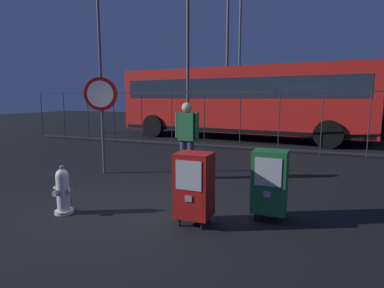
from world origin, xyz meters
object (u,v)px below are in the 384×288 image
newspaper_box_primary (194,185)px  pedestrian (187,136)px  bus_far (299,99)px  fire_hydrant (63,191)px  street_light_far_left (227,50)px  newspaper_box_secondary (270,181)px  stop_sign (101,105)px  street_light_near_left (99,34)px  street_light_near_right (188,23)px  street_light_far_right (240,52)px  bus_near (240,99)px

newspaper_box_primary → pedestrian: (-1.09, 2.32, 0.38)m
newspaper_box_primary → bus_far: size_ratio=0.10×
fire_hydrant → street_light_far_left: (-0.84, 11.92, 3.77)m
newspaper_box_secondary → pedestrian: size_ratio=0.61×
newspaper_box_primary → pedestrian: bearing=115.3°
stop_sign → street_light_near_left: street_light_near_left is taller
newspaper_box_primary → street_light_near_left: size_ratio=0.12×
street_light_near_right → street_light_near_left: bearing=172.4°
street_light_near_left → street_light_near_right: size_ratio=1.01×
street_light_near_left → pedestrian: bearing=-42.2°
street_light_far_left → fire_hydrant: bearing=-86.0°
stop_sign → street_light_far_left: size_ratio=0.31×
newspaper_box_primary → street_light_far_left: bearing=103.9°
street_light_near_left → street_light_far_left: (5.85, 2.35, -0.76)m
street_light_far_left → street_light_far_right: (-0.21, 3.38, 0.32)m
street_light_near_right → bus_near: bearing=27.5°
newspaper_box_secondary → street_light_far_right: 15.40m
pedestrian → street_light_far_left: (-1.77, 9.25, 3.17)m
newspaper_box_secondary → street_light_far_left: street_light_far_left is taller
newspaper_box_secondary → street_light_far_left: bearing=109.1°
street_light_far_right → stop_sign: bearing=-90.1°
bus_near → bus_far: bearing=62.9°
bus_far → street_light_far_right: bearing=157.1°
pedestrian → bus_near: bus_near is taller
pedestrian → street_light_far_left: street_light_far_left is taller
newspaper_box_primary → street_light_far_right: street_light_far_right is taller
newspaper_box_secondary → bus_near: 9.44m
street_light_near_left → street_light_far_right: bearing=45.5°
newspaper_box_primary → newspaper_box_secondary: same height
newspaper_box_primary → street_light_far_right: bearing=101.6°
fire_hydrant → pedestrian: bearing=70.9°
bus_far → street_light_far_right: 4.88m
fire_hydrant → bus_near: size_ratio=0.07×
fire_hydrant → street_light_far_right: bearing=93.9°
fire_hydrant → newspaper_box_secondary: 3.12m
bus_near → street_light_far_right: bearing=109.6°
street_light_near_right → street_light_far_right: 6.44m
street_light_near_right → street_light_far_right: bearing=84.4°
newspaper_box_secondary → street_light_far_right: street_light_far_right is taller
newspaper_box_secondary → street_light_far_left: (-3.80, 10.98, 3.55)m
stop_sign → street_light_near_right: street_light_near_right is taller
pedestrian → bus_far: 10.94m
street_light_far_right → street_light_near_right: bearing=-95.6°
stop_sign → street_light_far_left: bearing=88.6°
pedestrian → street_light_near_right: 7.78m
stop_sign → bus_far: bearing=71.9°
street_light_near_right → street_light_far_left: bearing=74.6°
fire_hydrant → street_light_near_right: (-1.67, 8.90, 4.47)m
pedestrian → bus_far: size_ratio=0.16×
bus_near → street_light_far_left: size_ratio=1.50×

